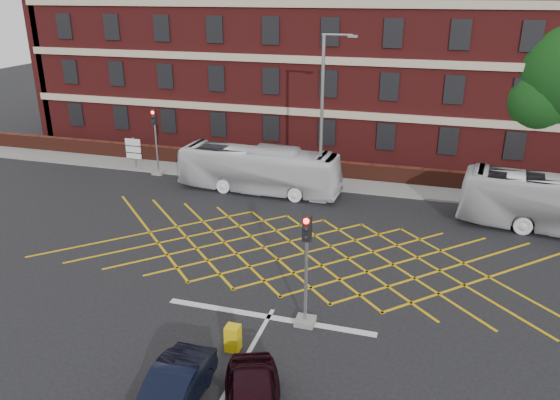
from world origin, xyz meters
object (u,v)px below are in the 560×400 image
(traffic_light_far, at_px, (157,148))
(direction_signs, at_px, (134,150))
(street_lamp, at_px, (322,146))
(car_navy, at_px, (172,391))
(traffic_light_near, at_px, (306,281))
(bus_left, at_px, (259,170))
(utility_cabinet, at_px, (233,338))

(traffic_light_far, bearing_deg, direction_signs, 167.76)
(street_lamp, bearing_deg, car_navy, -91.37)
(street_lamp, relative_size, direction_signs, 4.19)
(traffic_light_near, relative_size, direction_signs, 1.94)
(traffic_light_far, bearing_deg, car_navy, -60.61)
(car_navy, relative_size, street_lamp, 0.41)
(bus_left, distance_m, car_navy, 18.35)
(traffic_light_far, bearing_deg, bus_left, -9.22)
(traffic_light_near, relative_size, street_lamp, 0.46)
(utility_cabinet, bearing_deg, traffic_light_far, 125.46)
(street_lamp, bearing_deg, utility_cabinet, -89.05)
(traffic_light_far, bearing_deg, street_lamp, -7.97)
(car_navy, xyz_separation_m, traffic_light_near, (2.62, 5.26, 1.13))
(car_navy, xyz_separation_m, direction_signs, (-12.80, 19.63, 0.75))
(traffic_light_far, height_order, direction_signs, traffic_light_far)
(street_lamp, xyz_separation_m, direction_signs, (-13.22, 2.00, -1.82))
(bus_left, height_order, direction_signs, bus_left)
(car_navy, bearing_deg, traffic_light_near, 61.86)
(direction_signs, bearing_deg, street_lamp, -8.62)
(street_lamp, distance_m, utility_cabinet, 14.80)
(utility_cabinet, bearing_deg, car_navy, -102.12)
(street_lamp, bearing_deg, traffic_light_near, -79.94)
(traffic_light_far, xyz_separation_m, street_lamp, (11.24, -1.57, 1.43))
(traffic_light_far, relative_size, street_lamp, 0.46)
(car_navy, relative_size, direction_signs, 1.74)
(traffic_light_far, relative_size, utility_cabinet, 4.64)
(traffic_light_far, bearing_deg, traffic_light_near, -46.06)
(traffic_light_near, distance_m, traffic_light_far, 19.36)
(car_navy, relative_size, traffic_light_near, 0.90)
(direction_signs, bearing_deg, car_navy, -56.90)
(utility_cabinet, bearing_deg, direction_signs, 129.13)
(traffic_light_far, distance_m, direction_signs, 2.07)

